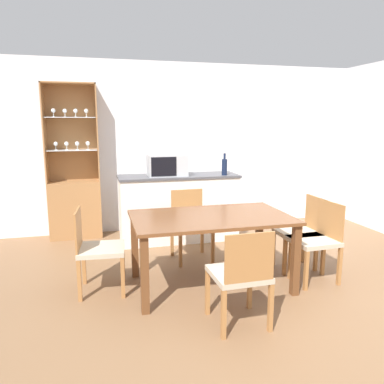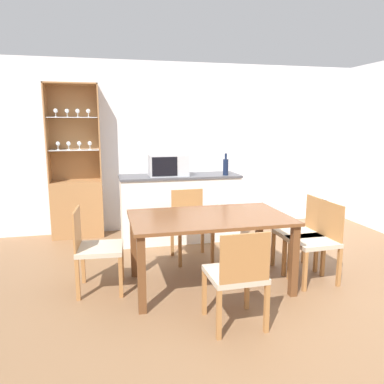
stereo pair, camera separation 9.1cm
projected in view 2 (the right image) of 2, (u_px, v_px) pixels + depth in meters
name	position (u px, v px, depth m)	size (l,w,h in m)	color
ground_plane	(270.00, 295.00, 3.63)	(18.00, 18.00, 0.00)	brown
wall_back	(202.00, 147.00, 5.92)	(6.80, 0.06, 2.55)	silver
kitchen_counter	(180.00, 208.00, 5.29)	(1.67, 0.55, 0.93)	white
display_cabinet	(77.00, 194.00, 5.43)	(0.72, 0.33, 2.18)	#A37042
dining_table	(209.00, 225.00, 3.74)	(1.57, 0.95, 0.73)	brown
dining_chair_side_right_near	(316.00, 241.00, 3.89)	(0.46, 0.46, 0.83)	#C1B299
dining_chair_side_right_far	(302.00, 233.00, 4.16)	(0.44, 0.44, 0.83)	#C1B299
dining_chair_head_far	(191.00, 224.00, 4.55)	(0.46, 0.46, 0.83)	#C1B299
dining_chair_head_near	(237.00, 275.00, 3.00)	(0.45, 0.45, 0.83)	#C1B299
dining_chair_side_left_far	(96.00, 248.00, 3.66)	(0.47, 0.47, 0.83)	#C1B299
microwave	(168.00, 165.00, 5.12)	(0.53, 0.34, 0.29)	#B7BABF
wine_bottle	(226.00, 167.00, 5.18)	(0.08, 0.08, 0.30)	#141E38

